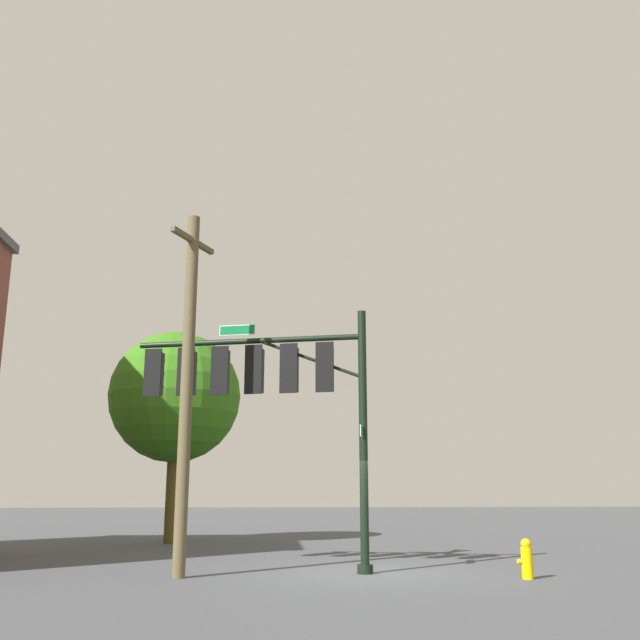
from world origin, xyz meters
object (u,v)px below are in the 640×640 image
Objects in this scene: utility_pole at (187,381)px; tree_near at (175,397)px; signal_pole_assembly at (261,381)px; fire_hydrant at (527,559)px.

tree_near is (1.56, -9.95, 0.89)m from utility_pole.
utility_pole is (1.66, 1.22, -0.20)m from signal_pole_assembly.
utility_pole is 1.09× the size of tree_near.
signal_pole_assembly is 0.74× the size of utility_pole.
tree_near reaches higher than fire_hydrant.
utility_pole is at bearing 36.28° from signal_pole_assembly.
fire_hydrant is 14.72m from tree_near.
utility_pole reaches higher than fire_hydrant.
signal_pole_assembly is at bearing -143.72° from utility_pole.
tree_near is at bearing -69.72° from signal_pole_assembly.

